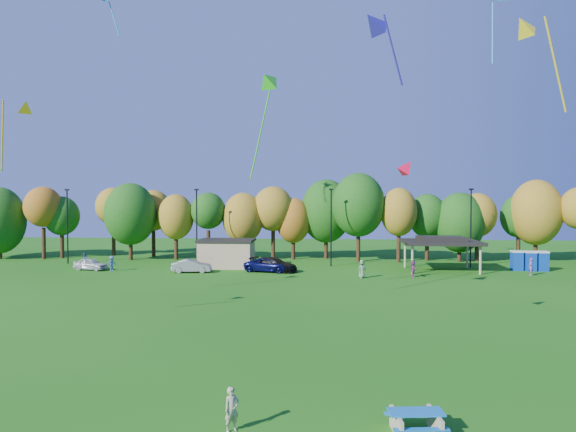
# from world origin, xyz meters

# --- Properties ---
(ground) EXTENTS (160.00, 160.00, 0.00)m
(ground) POSITION_xyz_m (0.00, 0.00, 0.00)
(ground) COLOR #19600F
(ground) RESTS_ON ground
(tree_line) EXTENTS (93.57, 10.55, 11.15)m
(tree_line) POSITION_xyz_m (-1.03, 45.51, 5.91)
(tree_line) COLOR black
(tree_line) RESTS_ON ground
(lamp_posts) EXTENTS (64.50, 0.25, 9.09)m
(lamp_posts) POSITION_xyz_m (2.00, 40.00, 4.90)
(lamp_posts) COLOR black
(lamp_posts) RESTS_ON ground
(utility_building) EXTENTS (6.30, 4.30, 3.25)m
(utility_building) POSITION_xyz_m (-10.00, 38.00, 1.64)
(utility_building) COLOR tan
(utility_building) RESTS_ON ground
(pavilion) EXTENTS (8.20, 6.20, 3.77)m
(pavilion) POSITION_xyz_m (14.00, 37.00, 3.23)
(pavilion) COLOR tan
(pavilion) RESTS_ON ground
(porta_potties) EXTENTS (3.75, 1.49, 2.18)m
(porta_potties) POSITION_xyz_m (23.76, 37.78, 1.10)
(porta_potties) COLOR #0C3AA5
(porta_potties) RESTS_ON ground
(picnic_table) EXTENTS (2.00, 1.72, 0.80)m
(picnic_table) POSITION_xyz_m (4.43, -2.82, 0.46)
(picnic_table) COLOR tan
(picnic_table) RESTS_ON ground
(kite_flyer) EXTENTS (0.66, 0.64, 1.52)m
(kite_flyer) POSITION_xyz_m (-1.81, -3.06, 0.76)
(kite_flyer) COLOR tan
(kite_flyer) RESTS_ON ground
(car_a) EXTENTS (4.11, 2.38, 1.32)m
(car_a) POSITION_xyz_m (-24.64, 34.73, 0.66)
(car_a) COLOR silver
(car_a) RESTS_ON ground
(car_b) EXTENTS (4.35, 1.95, 1.39)m
(car_b) POSITION_xyz_m (-12.97, 33.71, 0.69)
(car_b) COLOR gray
(car_b) RESTS_ON ground
(car_c) EXTENTS (5.59, 3.43, 1.45)m
(car_c) POSITION_xyz_m (-4.81, 34.93, 0.72)
(car_c) COLOR #0C0E4C
(car_c) RESTS_ON ground
(car_d) EXTENTS (5.67, 3.74, 1.53)m
(car_d) POSITION_xyz_m (-4.24, 34.98, 0.76)
(car_d) COLOR black
(car_d) RESTS_ON ground
(far_person_0) EXTENTS (1.20, 1.19, 1.66)m
(far_person_0) POSITION_xyz_m (-21.95, 34.06, 0.83)
(far_person_0) COLOR #4C69A9
(far_person_0) RESTS_ON ground
(far_person_1) EXTENTS (0.57, 1.59, 1.70)m
(far_person_1) POSITION_xyz_m (10.17, 32.21, 0.85)
(far_person_1) COLOR #9A4080
(far_person_1) RESTS_ON ground
(far_person_2) EXTENTS (1.05, 0.93, 1.80)m
(far_person_2) POSITION_xyz_m (5.00, 31.18, 0.90)
(far_person_2) COLOR #678C5F
(far_person_2) RESTS_ON ground
(far_person_3) EXTENTS (0.86, 0.95, 1.59)m
(far_person_3) POSITION_xyz_m (-26.64, 37.40, 0.79)
(far_person_3) COLOR #47569D
(far_person_3) RESTS_ON ground
(far_person_4) EXTENTS (0.53, 0.72, 1.81)m
(far_person_4) POSITION_xyz_m (22.47, 34.17, 0.91)
(far_person_4) COLOR #9A4BA0
(far_person_4) RESTS_ON ground
(kite_2) EXTENTS (2.68, 4.10, 7.39)m
(kite_2) POSITION_xyz_m (-2.20, 13.72, 15.60)
(kite_2) COLOR green
(kite_5) EXTENTS (1.41, 1.22, 1.17)m
(kite_5) POSITION_xyz_m (5.84, 8.63, 9.68)
(kite_5) COLOR red
(kite_10) EXTENTS (2.83, 2.27, 4.67)m
(kite_10) POSITION_xyz_m (4.17, 10.10, 18.08)
(kite_10) COLOR navy
(kite_11) EXTENTS (3.12, 2.14, 5.43)m
(kite_11) POSITION_xyz_m (11.89, 8.14, 17.02)
(kite_11) COLOR yellow
(kite_13) EXTENTS (2.43, 2.81, 5.35)m
(kite_13) POSITION_xyz_m (-19.55, 14.28, 14.30)
(kite_13) COLOR #FDAC1A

